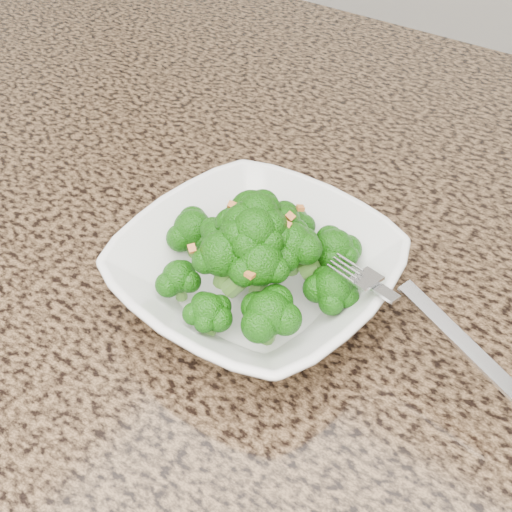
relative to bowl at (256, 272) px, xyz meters
The scene contains 6 objects.
cabinet 0.52m from the bowl, 125.85° to the left, with size 1.55×0.95×0.87m, color #3A2718.
granite_counter 0.15m from the bowl, 125.85° to the left, with size 1.64×1.04×0.03m, color brown.
bowl is the anchor object (origin of this frame).
broccoli_pile 0.06m from the bowl, ahead, with size 0.21×0.21×0.07m, color #165B0A, non-canonical shape.
garlic_topping 0.10m from the bowl, ahead, with size 0.13×0.13×0.01m, color orange, non-canonical shape.
fork 0.13m from the bowl, ahead, with size 0.20×0.03×0.01m, color silver, non-canonical shape.
Camera 1 is at (0.32, -0.16, 1.34)m, focal length 45.00 mm.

